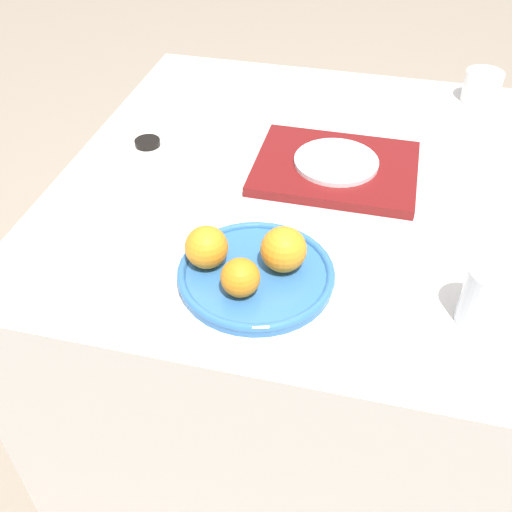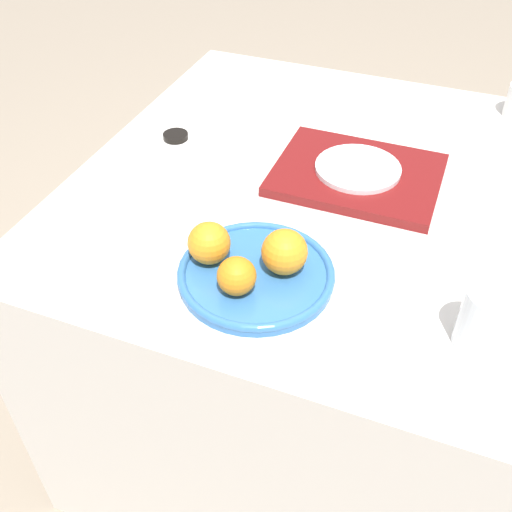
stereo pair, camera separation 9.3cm
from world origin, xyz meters
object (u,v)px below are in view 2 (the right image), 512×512
object	(u,v)px
orange_2	(209,243)
water_glass	(486,319)
orange_0	(237,276)
serving_tray	(357,175)
side_plate	(358,168)
fruit_platter	(256,274)
soy_dish	(176,136)
orange_1	(285,252)

from	to	relation	value
orange_2	water_glass	world-z (taller)	water_glass
orange_0	serving_tray	xyz separation A→B (m)	(0.09, 0.39, -0.04)
orange_2	side_plate	xyz separation A→B (m)	(0.16, 0.34, -0.03)
fruit_platter	serving_tray	size ratio (longest dim) A/B	0.80
fruit_platter	water_glass	bearing A→B (deg)	-1.34
serving_tray	soy_dish	bearing A→B (deg)	178.56
orange_2	orange_1	bearing A→B (deg)	9.98
orange_2	serving_tray	distance (m)	0.38
soy_dish	fruit_platter	bearing A→B (deg)	-47.30
orange_0	side_plate	bearing A→B (deg)	76.55
fruit_platter	orange_2	bearing A→B (deg)	178.82
water_glass	serving_tray	world-z (taller)	water_glass
orange_1	orange_2	size ratio (longest dim) A/B	1.06
water_glass	serving_tray	size ratio (longest dim) A/B	0.31
side_plate	soy_dish	xyz separation A→B (m)	(-0.40, 0.01, -0.02)
orange_2	serving_tray	bearing A→B (deg)	64.43
fruit_platter	water_glass	xyz separation A→B (m)	(0.35, -0.01, 0.04)
soy_dish	orange_1	bearing A→B (deg)	-42.11
water_glass	soy_dish	distance (m)	0.76
orange_2	soy_dish	distance (m)	0.43
water_glass	orange_0	bearing A→B (deg)	-173.47
fruit_platter	orange_1	bearing A→B (deg)	30.32
orange_1	side_plate	bearing A→B (deg)	82.50
serving_tray	side_plate	size ratio (longest dim) A/B	1.91
orange_2	water_glass	distance (m)	0.43
orange_0	serving_tray	distance (m)	0.40
orange_1	serving_tray	distance (m)	0.32
fruit_platter	side_plate	world-z (taller)	side_plate
orange_0	water_glass	world-z (taller)	water_glass
orange_0	orange_2	world-z (taller)	orange_2
orange_0	side_plate	xyz separation A→B (m)	(0.09, 0.39, -0.02)
orange_0	orange_1	bearing A→B (deg)	54.49
orange_0	orange_2	bearing A→B (deg)	143.54
orange_1	soy_dish	bearing A→B (deg)	137.89
orange_2	side_plate	world-z (taller)	orange_2
orange_2	fruit_platter	bearing A→B (deg)	-1.18
orange_1	serving_tray	bearing A→B (deg)	82.50
fruit_platter	side_plate	bearing A→B (deg)	76.64
orange_0	water_glass	bearing A→B (deg)	6.53
orange_1	water_glass	size ratio (longest dim) A/B	0.74
water_glass	serving_tray	xyz separation A→B (m)	(-0.27, 0.35, -0.04)
serving_tray	side_plate	distance (m)	0.02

